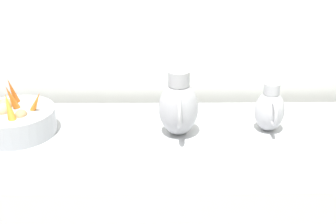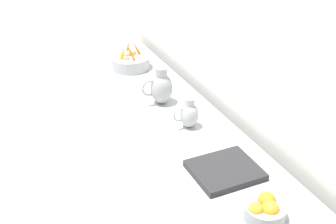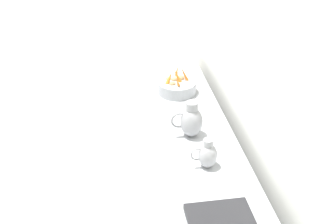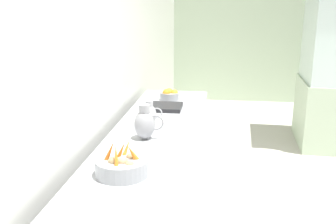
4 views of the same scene
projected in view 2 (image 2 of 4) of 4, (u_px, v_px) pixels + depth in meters
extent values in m
cube|color=silver|center=(284.00, 37.00, 2.36)|extent=(0.10, 8.84, 3.00)
cube|color=#ADAFB5|center=(165.00, 172.00, 3.12)|extent=(0.68, 2.94, 0.87)
cylinder|color=#9EA0A5|center=(130.00, 62.00, 3.53)|extent=(0.30, 0.30, 0.09)
torus|color=#9EA0A5|center=(131.00, 67.00, 3.55)|extent=(0.18, 0.18, 0.01)
cone|color=orange|center=(128.00, 48.00, 3.55)|extent=(0.04, 0.07, 0.14)
cone|color=orange|center=(137.00, 49.00, 3.52)|extent=(0.09, 0.04, 0.15)
cone|color=orange|center=(130.00, 51.00, 3.49)|extent=(0.09, 0.05, 0.14)
cone|color=orange|center=(122.00, 54.00, 3.46)|extent=(0.09, 0.08, 0.12)
cone|color=orange|center=(133.00, 57.00, 3.42)|extent=(0.06, 0.08, 0.11)
ellipsoid|color=tan|center=(127.00, 54.00, 3.53)|extent=(0.07, 0.06, 0.05)
ellipsoid|color=#9E7F56|center=(127.00, 59.00, 3.46)|extent=(0.05, 0.05, 0.04)
ellipsoid|color=tan|center=(132.00, 53.00, 3.55)|extent=(0.07, 0.06, 0.06)
ellipsoid|color=tan|center=(120.00, 55.00, 3.53)|extent=(0.05, 0.04, 0.04)
cylinder|color=gray|center=(265.00, 212.00, 2.07)|extent=(0.19, 0.19, 0.07)
sphere|color=orange|center=(267.00, 201.00, 2.09)|extent=(0.08, 0.08, 0.08)
sphere|color=orange|center=(256.00, 210.00, 2.04)|extent=(0.07, 0.07, 0.07)
sphere|color=orange|center=(270.00, 209.00, 2.04)|extent=(0.08, 0.08, 0.08)
ellipsoid|color=#939399|center=(161.00, 88.00, 3.01)|extent=(0.15, 0.15, 0.21)
cylinder|color=#939399|center=(161.00, 72.00, 2.95)|extent=(0.08, 0.08, 0.06)
torus|color=#939399|center=(150.00, 88.00, 2.97)|extent=(0.11, 0.01, 0.11)
ellipsoid|color=#A3A3A8|center=(189.00, 115.00, 2.75)|extent=(0.11, 0.11, 0.16)
cylinder|color=#A3A3A8|center=(190.00, 101.00, 2.71)|extent=(0.06, 0.06, 0.04)
torus|color=#A3A3A8|center=(180.00, 115.00, 2.72)|extent=(0.09, 0.01, 0.09)
cube|color=#232326|center=(225.00, 170.00, 2.38)|extent=(0.34, 0.30, 0.04)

